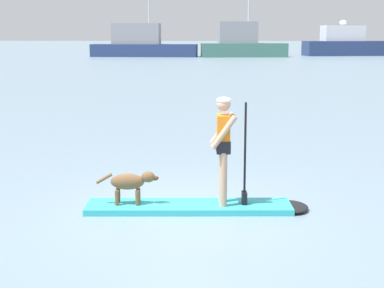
# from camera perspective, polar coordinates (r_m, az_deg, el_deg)

# --- Properties ---
(ground_plane) EXTENTS (400.00, 400.00, 0.00)m
(ground_plane) POSITION_cam_1_polar(r_m,az_deg,el_deg) (9.70, -0.31, -6.33)
(ground_plane) COLOR gray
(paddleboard) EXTENTS (3.63, 0.91, 0.10)m
(paddleboard) POSITION_cam_1_polar(r_m,az_deg,el_deg) (9.69, 1.05, -6.04)
(paddleboard) COLOR #33B2BF
(paddleboard) RESTS_ON ground_plane
(person_paddler) EXTENTS (0.62, 0.49, 1.74)m
(person_paddler) POSITION_cam_1_polar(r_m,az_deg,el_deg) (9.45, 3.11, 0.14)
(person_paddler) COLOR tan
(person_paddler) RESTS_ON paddleboard
(dog) EXTENTS (1.01, 0.25, 0.54)m
(dog) POSITION_cam_1_polar(r_m,az_deg,el_deg) (9.62, -5.92, -3.69)
(dog) COLOR brown
(dog) RESTS_ON paddleboard
(moored_boat_port) EXTENTS (12.69, 3.34, 9.96)m
(moored_boat_port) POSITION_cam_1_polar(r_m,az_deg,el_deg) (72.09, -4.87, 9.52)
(moored_boat_port) COLOR navy
(moored_boat_port) RESTS_ON ground_plane
(moored_boat_starboard) EXTENTS (10.31, 4.40, 11.20)m
(moored_boat_starboard) POSITION_cam_1_polar(r_m,az_deg,el_deg) (71.34, 4.80, 9.57)
(moored_boat_starboard) COLOR #3F7266
(moored_boat_starboard) RESTS_ON ground_plane
(moored_boat_outer) EXTENTS (11.63, 5.08, 4.37)m
(moored_boat_outer) POSITION_cam_1_polar(r_m,az_deg,el_deg) (77.74, 14.68, 9.25)
(moored_boat_outer) COLOR navy
(moored_boat_outer) RESTS_ON ground_plane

